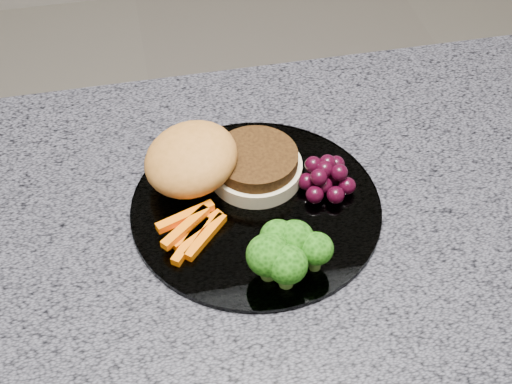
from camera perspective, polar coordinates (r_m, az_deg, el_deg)
countertop at (r=0.71m, az=-4.76°, el=-6.82°), size 1.20×0.60×0.04m
plate at (r=0.74m, az=-0.00°, el=-1.22°), size 0.26×0.26×0.01m
burger at (r=0.75m, az=-3.35°, el=2.23°), size 0.17×0.11×0.05m
carrot_sticks at (r=0.71m, az=-5.16°, el=-3.00°), size 0.07×0.07×0.02m
broccoli at (r=0.66m, az=2.39°, el=-4.72°), size 0.08×0.07×0.05m
grape_bunch at (r=0.75m, az=5.66°, el=1.20°), size 0.06×0.06×0.03m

